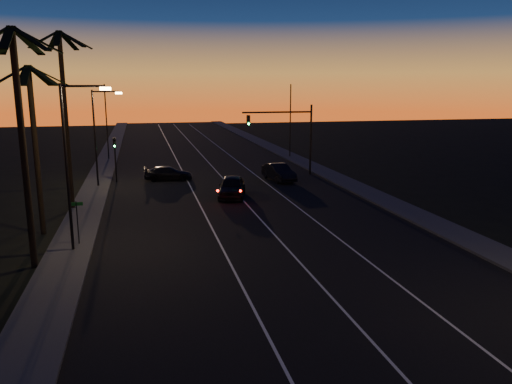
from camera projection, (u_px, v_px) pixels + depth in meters
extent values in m
cube|color=black|center=(237.00, 201.00, 39.10)|extent=(20.00, 170.00, 0.01)
cube|color=#393937|center=(87.00, 208.00, 36.61)|extent=(2.40, 170.00, 0.16)
cube|color=#393937|center=(369.00, 193.00, 41.56)|extent=(2.40, 170.00, 0.16)
cube|color=silver|center=(199.00, 203.00, 38.44)|extent=(0.12, 160.00, 0.01)
cube|color=silver|center=(243.00, 200.00, 39.21)|extent=(0.12, 160.00, 0.01)
cube|color=silver|center=(286.00, 198.00, 39.99)|extent=(0.12, 160.00, 0.01)
cylinder|color=black|center=(24.00, 153.00, 23.68)|extent=(0.32, 0.32, 11.50)
cube|color=black|center=(38.00, 40.00, 23.07)|extent=(2.18, 0.92, 1.18)
cube|color=black|center=(27.00, 41.00, 23.60)|extent=(1.25, 2.12, 1.18)
cube|color=black|center=(6.00, 41.00, 23.38)|extent=(1.34, 2.09, 1.18)
cube|color=black|center=(7.00, 37.00, 21.59)|extent=(0.45, 2.16, 1.18)
cube|color=black|center=(29.00, 38.00, 22.17)|extent=(1.95, 1.61, 1.18)
cylinder|color=black|center=(36.00, 153.00, 29.42)|extent=(0.32, 0.32, 10.00)
cube|color=black|center=(49.00, 76.00, 28.96)|extent=(2.18, 0.92, 1.18)
cube|color=black|center=(40.00, 76.00, 29.50)|extent=(1.25, 2.12, 1.18)
cube|color=black|center=(23.00, 76.00, 29.28)|extent=(1.34, 2.09, 1.18)
cube|color=black|center=(10.00, 75.00, 28.45)|extent=(2.18, 0.82, 1.18)
cube|color=black|center=(11.00, 75.00, 27.66)|extent=(1.90, 1.69, 1.18)
cube|color=black|center=(25.00, 75.00, 27.48)|extent=(0.45, 2.16, 1.18)
cube|color=black|center=(43.00, 75.00, 28.06)|extent=(1.95, 1.61, 1.18)
cylinder|color=black|center=(66.00, 123.00, 35.09)|extent=(0.32, 0.32, 12.50)
cube|color=black|center=(76.00, 40.00, 34.37)|extent=(2.18, 0.92, 1.18)
cube|color=black|center=(68.00, 41.00, 34.91)|extent=(1.25, 2.12, 1.18)
cube|color=black|center=(54.00, 40.00, 34.68)|extent=(1.34, 2.09, 1.18)
cube|color=black|center=(44.00, 39.00, 33.86)|extent=(2.18, 0.82, 1.18)
cube|color=black|center=(45.00, 38.00, 33.06)|extent=(1.90, 1.69, 1.18)
cube|color=black|center=(57.00, 38.00, 32.89)|extent=(0.45, 2.16, 1.18)
cube|color=black|center=(71.00, 39.00, 33.47)|extent=(1.95, 1.61, 1.18)
cylinder|color=black|center=(67.00, 171.00, 26.20)|extent=(0.16, 0.16, 9.00)
cylinder|color=black|center=(83.00, 86.00, 25.53)|extent=(2.20, 0.12, 0.12)
cube|color=#EDA85E|center=(105.00, 89.00, 25.80)|extent=(0.55, 0.26, 0.16)
cylinder|color=black|center=(95.00, 140.00, 43.39)|extent=(0.16, 0.16, 8.50)
cylinder|color=black|center=(105.00, 92.00, 42.77)|extent=(2.20, 0.12, 0.12)
cube|color=#EDA85E|center=(119.00, 93.00, 43.05)|extent=(0.55, 0.26, 0.16)
cylinder|color=black|center=(78.00, 224.00, 27.87)|extent=(0.06, 0.06, 2.60)
cube|color=#0C4A16|center=(76.00, 204.00, 27.63)|extent=(0.70, 0.03, 0.20)
cylinder|color=black|center=(311.00, 140.00, 49.99)|extent=(0.20, 0.20, 7.00)
cylinder|color=black|center=(277.00, 112.00, 48.63)|extent=(7.00, 0.16, 0.16)
cube|color=black|center=(248.00, 120.00, 48.14)|extent=(0.32, 0.28, 1.00)
sphere|color=black|center=(249.00, 117.00, 47.91)|extent=(0.20, 0.20, 0.20)
sphere|color=black|center=(249.00, 121.00, 47.98)|extent=(0.20, 0.20, 0.20)
sphere|color=#14FF59|center=(249.00, 124.00, 48.05)|extent=(0.20, 0.20, 0.20)
cylinder|color=black|center=(115.00, 160.00, 46.08)|extent=(0.14, 0.14, 4.20)
cube|color=black|center=(114.00, 143.00, 45.75)|extent=(0.28, 0.25, 0.90)
sphere|color=black|center=(114.00, 140.00, 45.54)|extent=(0.18, 0.18, 0.18)
sphere|color=black|center=(114.00, 143.00, 45.60)|extent=(0.18, 0.18, 0.18)
sphere|color=#14FF59|center=(114.00, 146.00, 45.66)|extent=(0.18, 0.18, 0.18)
cylinder|color=black|center=(107.00, 123.00, 59.53)|extent=(0.14, 0.14, 9.00)
cylinder|color=black|center=(290.00, 121.00, 61.54)|extent=(0.14, 0.14, 9.00)
imported|color=black|center=(232.00, 186.00, 40.32)|extent=(3.21, 5.36, 1.71)
sphere|color=#FF0F05|center=(218.00, 191.00, 37.36)|extent=(0.18, 0.18, 0.18)
sphere|color=#FF0F05|center=(240.00, 191.00, 37.32)|extent=(0.18, 0.18, 0.18)
imported|color=black|center=(279.00, 172.00, 47.26)|extent=(2.38, 4.99, 1.58)
imported|color=black|center=(168.00, 173.00, 47.42)|extent=(4.72, 2.31, 1.32)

